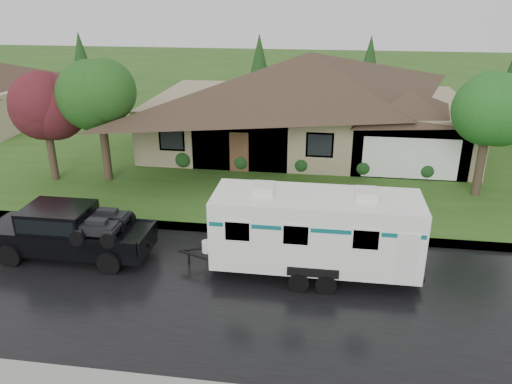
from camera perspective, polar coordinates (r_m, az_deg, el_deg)
ground at (r=18.13m, az=-3.03°, el=-7.71°), size 140.00×140.00×0.00m
road at (r=16.46m, az=-4.40°, el=-11.10°), size 140.00×8.00×0.01m
curb at (r=20.05m, az=-1.79°, el=-4.37°), size 140.00×0.50×0.15m
lawn at (r=31.86m, az=2.20°, el=5.76°), size 140.00×26.00×0.15m
house_main at (r=29.77m, az=6.52°, el=11.44°), size 19.44×10.80×6.90m
tree_left_green at (r=25.15m, az=-17.48°, el=10.42°), size 3.66×3.66×6.07m
tree_red at (r=26.18m, az=-23.06°, el=9.05°), size 3.25×3.25×5.39m
tree_right_green at (r=24.33m, az=25.15°, el=8.42°), size 3.46×3.46×5.72m
shrub_row at (r=26.12m, az=5.22°, el=3.32°), size 13.60×1.00×1.00m
pickup_truck at (r=19.11m, az=-20.76°, el=-4.11°), size 5.76×2.19×1.92m
travel_trailer at (r=16.56m, az=6.80°, el=-4.27°), size 7.10×2.50×3.19m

